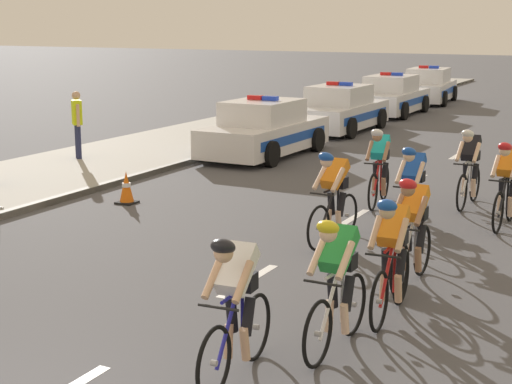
# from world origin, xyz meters

# --- Properties ---
(sidewalk_slab) EXTENTS (4.05, 60.00, 0.12)m
(sidewalk_slab) POSITION_xyz_m (-7.58, 14.00, 0.06)
(sidewalk_slab) COLOR #A3A099
(sidewalk_slab) RESTS_ON ground
(kerb_edge) EXTENTS (0.16, 60.00, 0.13)m
(kerb_edge) POSITION_xyz_m (-5.63, 14.00, 0.07)
(kerb_edge) COLOR #9E9E99
(kerb_edge) RESTS_ON ground
(lane_markings_centre) EXTENTS (0.14, 21.60, 0.01)m
(lane_markings_centre) POSITION_xyz_m (0.00, 7.10, 0.00)
(lane_markings_centre) COLOR white
(lane_markings_centre) RESTS_ON ground
(cyclist_lead) EXTENTS (0.44, 1.72, 1.56)m
(cyclist_lead) POSITION_xyz_m (1.34, 2.27, 0.79)
(cyclist_lead) COLOR black
(cyclist_lead) RESTS_ON ground
(cyclist_second) EXTENTS (0.42, 1.72, 1.56)m
(cyclist_second) POSITION_xyz_m (1.96, 3.39, 0.79)
(cyclist_second) COLOR black
(cyclist_second) RESTS_ON ground
(cyclist_third) EXTENTS (0.43, 1.72, 1.56)m
(cyclist_third) POSITION_xyz_m (2.17, 4.62, 0.79)
(cyclist_third) COLOR black
(cyclist_third) RESTS_ON ground
(cyclist_fourth) EXTENTS (0.42, 1.72, 1.56)m
(cyclist_fourth) POSITION_xyz_m (2.04, 5.93, 0.79)
(cyclist_fourth) COLOR black
(cyclist_fourth) RESTS_ON ground
(cyclist_fifth) EXTENTS (0.45, 1.72, 1.56)m
(cyclist_fifth) POSITION_xyz_m (0.31, 7.41, 0.79)
(cyclist_fifth) COLOR black
(cyclist_fifth) RESTS_ON ground
(cyclist_sixth) EXTENTS (0.42, 1.72, 1.56)m
(cyclist_sixth) POSITION_xyz_m (1.28, 8.49, 0.79)
(cyclist_sixth) COLOR black
(cyclist_sixth) RESTS_ON ground
(cyclist_seventh) EXTENTS (0.42, 1.72, 1.56)m
(cyclist_seventh) POSITION_xyz_m (2.56, 9.74, 0.79)
(cyclist_seventh) COLOR black
(cyclist_seventh) RESTS_ON ground
(cyclist_eighth) EXTENTS (0.42, 1.72, 1.56)m
(cyclist_eighth) POSITION_xyz_m (1.63, 11.05, 0.79)
(cyclist_eighth) COLOR black
(cyclist_eighth) RESTS_ON ground
(cyclist_ninth) EXTENTS (0.45, 1.72, 1.56)m
(cyclist_ninth) POSITION_xyz_m (0.07, 10.37, 0.79)
(cyclist_ninth) COLOR black
(cyclist_ninth) RESTS_ON ground
(police_car_nearest) EXTENTS (2.07, 4.44, 1.59)m
(police_car_nearest) POSITION_xyz_m (-4.50, 14.57, 0.68)
(police_car_nearest) COLOR white
(police_car_nearest) RESTS_ON ground
(police_car_second) EXTENTS (2.04, 4.42, 1.59)m
(police_car_second) POSITION_xyz_m (-4.50, 19.97, 0.68)
(police_car_second) COLOR silver
(police_car_second) RESTS_ON ground
(police_car_third) EXTENTS (2.02, 4.41, 1.59)m
(police_car_third) POSITION_xyz_m (-4.50, 25.25, 0.68)
(police_car_third) COLOR silver
(police_car_third) RESTS_ON ground
(police_car_furthest) EXTENTS (2.30, 4.54, 1.59)m
(police_car_furthest) POSITION_xyz_m (-4.50, 30.33, 0.68)
(police_car_furthest) COLOR silver
(police_car_furthest) RESTS_ON ground
(traffic_cone_near) EXTENTS (0.36, 0.36, 0.64)m
(traffic_cone_near) POSITION_xyz_m (-4.37, 8.29, 0.31)
(traffic_cone_near) COLOR black
(traffic_cone_near) RESTS_ON ground
(spectator_closest) EXTENTS (0.43, 0.42, 1.68)m
(spectator_closest) POSITION_xyz_m (-8.18, 11.51, 1.08)
(spectator_closest) COLOR #23284C
(spectator_closest) RESTS_ON sidewalk_slab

